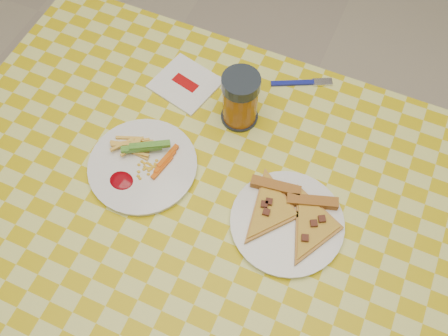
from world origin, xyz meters
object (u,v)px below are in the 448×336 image
(plate_right, at_px, (287,223))
(drink_glass, at_px, (240,99))
(plate_left, at_px, (143,166))
(table, at_px, (215,217))

(plate_right, relative_size, drink_glass, 1.65)
(drink_glass, bearing_deg, plate_left, -124.18)
(plate_left, distance_m, drink_glass, 0.26)
(plate_left, distance_m, plate_right, 0.34)
(plate_right, bearing_deg, plate_left, -179.83)
(table, relative_size, plate_right, 5.55)
(plate_left, bearing_deg, drink_glass, 55.82)
(table, height_order, plate_left, plate_left)
(table, bearing_deg, drink_glass, 99.40)
(table, bearing_deg, plate_left, 175.30)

